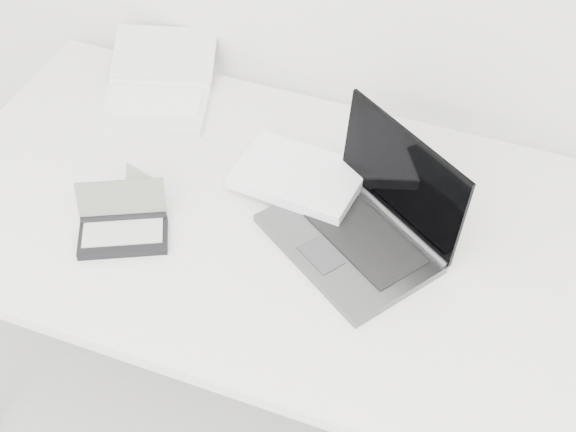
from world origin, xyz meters
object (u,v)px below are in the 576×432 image
(desk, at_px, (308,242))
(palmtop_charcoal, at_px, (123,227))
(netbook_open_white, at_px, (157,92))
(laptop_large, at_px, (338,205))

(desk, xyz_separation_m, palmtop_charcoal, (-0.34, -0.15, 0.07))
(netbook_open_white, bearing_deg, palmtop_charcoal, -87.90)
(laptop_large, xyz_separation_m, palmtop_charcoal, (-0.39, -0.19, -0.02))
(netbook_open_white, distance_m, palmtop_charcoal, 0.43)
(desk, relative_size, laptop_large, 3.21)
(desk, bearing_deg, netbook_open_white, 151.21)
(netbook_open_white, height_order, palmtop_charcoal, palmtop_charcoal)
(laptop_large, bearing_deg, palmtop_charcoal, -119.57)
(desk, height_order, laptop_large, laptop_large)
(laptop_large, height_order, netbook_open_white, laptop_large)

